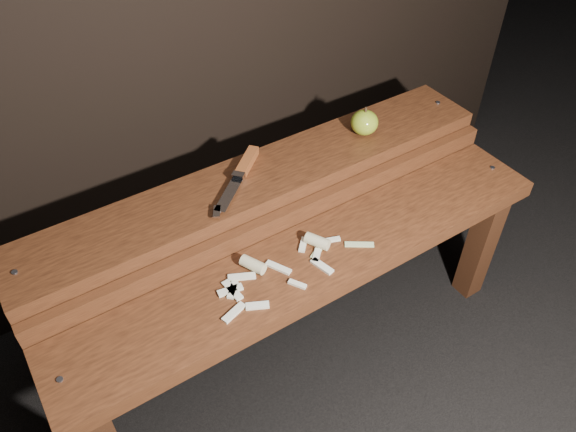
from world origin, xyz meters
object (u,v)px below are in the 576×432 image
bench_rear_tier (264,202)px  knife (243,170)px  bench_front_tier (317,278)px  apple (364,122)px

bench_rear_tier → knife: bearing=143.0°
bench_front_tier → apple: 0.42m
apple → knife: size_ratio=0.37×
bench_front_tier → bench_rear_tier: bench_rear_tier is taller
knife → bench_rear_tier: bearing=-37.0°
bench_front_tier → apple: (0.30, 0.23, 0.18)m
bench_rear_tier → knife: size_ratio=5.89×
bench_front_tier → knife: knife is taller
apple → bench_front_tier: bearing=-142.4°
knife → apple: bearing=-4.1°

